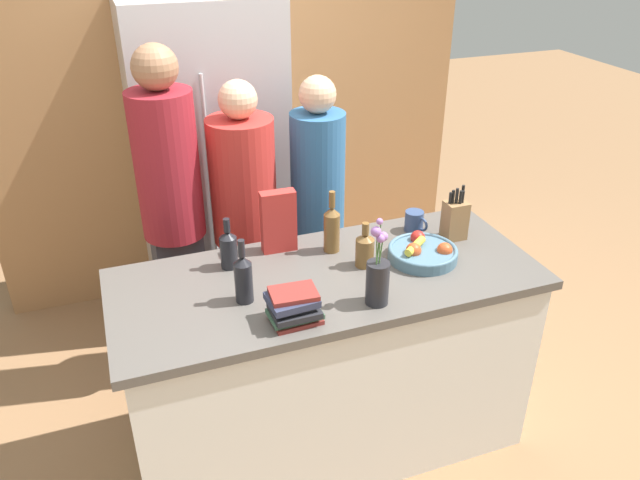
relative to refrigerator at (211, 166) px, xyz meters
The scene contains 17 objects.
ground_plane 1.66m from the refrigerator, 80.48° to the right, with size 14.00×14.00×0.00m, color #936B47.
kitchen_island 1.44m from the refrigerator, 80.48° to the right, with size 1.80×0.76×0.93m.
back_wall_wood 0.55m from the refrigerator, 58.04° to the left, with size 3.00×0.12×2.60m.
refrigerator is the anchor object (origin of this frame).
fruit_bowl 1.51m from the refrigerator, 63.88° to the right, with size 0.30×0.30×0.09m.
knife_block 1.52m from the refrigerator, 54.12° to the right, with size 0.10×0.09×0.25m.
flower_vase 1.63m from the refrigerator, 78.19° to the right, with size 0.09×0.09×0.36m.
cereal_box 1.07m from the refrigerator, 84.75° to the right, with size 0.16×0.07×0.28m.
coffee_mug 1.34m from the refrigerator, 55.86° to the right, with size 0.09×0.12×0.10m.
book_stack 1.59m from the refrigerator, 90.21° to the right, with size 0.20×0.16×0.12m.
bottle_oil 1.19m from the refrigerator, 74.59° to the right, with size 0.07×0.07×0.29m.
bottle_vinegar 1.41m from the refrigerator, 95.98° to the right, with size 0.07×0.07×0.27m.
bottle_wine 1.38m from the refrigerator, 73.07° to the right, with size 0.08×0.08×0.20m.
bottle_water 1.14m from the refrigerator, 97.29° to the right, with size 0.07×0.07×0.23m.
person_at_sink 0.67m from the refrigerator, 117.02° to the right, with size 0.30×0.30×1.78m.
person_in_blue 0.61m from the refrigerator, 85.22° to the right, with size 0.33×0.33×1.59m.
person_in_red_tee 0.76m from the refrigerator, 54.72° to the right, with size 0.28×0.28×1.58m.
Camera 1 is at (-0.79, -2.07, 2.31)m, focal length 35.00 mm.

